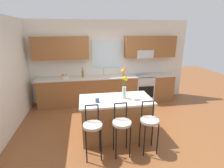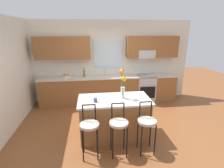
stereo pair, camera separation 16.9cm
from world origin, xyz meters
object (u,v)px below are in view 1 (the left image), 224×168
Objects in this scene: bar_stool_far at (149,123)px; bottle_olive_oil at (83,73)px; bar_stool_near at (93,128)px; flower_vase at (124,83)px; fruit_bowl_oranges at (65,77)px; kitchen_island at (116,117)px; bar_stool_middle at (122,125)px; oven_range at (143,88)px; mug_ceramic at (97,100)px.

bar_stool_far is 3.35× the size of bottle_olive_oil.
flower_vase is (0.73, 0.64, 0.65)m from bar_stool_near.
bottle_olive_oil is at bearing 0.00° from fruit_bowl_oranges.
flower_vase is at bearing 4.35° from kitchen_island.
fruit_bowl_oranges is at bearing 105.28° from bar_stool_near.
bar_stool_far reaches higher than kitchen_island.
flower_vase reaches higher than bottle_olive_oil.
flower_vase is 2.79× the size of fruit_bowl_oranges.
bar_stool_middle is 0.55m from bar_stool_far.
bar_stool_near is at bearing -74.72° from fruit_bowl_oranges.
fruit_bowl_oranges is (-1.27, 2.00, 0.50)m from kitchen_island.
bar_stool_near is 3.35× the size of bottle_olive_oil.
oven_range is at bearing -0.69° from bottle_olive_oil.
bar_stool_near reaches higher than oven_range.
mug_ceramic is at bearing -82.25° from bottle_olive_oil.
flower_vase is at bearing -65.93° from bottle_olive_oil.
bar_stool_far is at bearing -27.62° from mug_ceramic.
bar_stool_far is at bearing -107.04° from oven_range.
oven_range is 2.13m from bottle_olive_oil.
oven_range is at bearing -0.54° from fruit_bowl_oranges.
kitchen_island is 1.52× the size of bar_stool_far.
bar_stool_middle is 1.55× the size of flower_vase.
flower_vase is at bearing 41.22° from bar_stool_near.
bar_stool_middle is at bearing -105.96° from flower_vase.
bottle_olive_oil is (-0.29, 2.13, 0.08)m from mug_ceramic.
bar_stool_middle is at bearing -117.37° from oven_range.
kitchen_island is 0.84m from flower_vase.
fruit_bowl_oranges is at bearing 111.90° from mug_ceramic.
flower_vase reaches higher than oven_range.
bar_stool_middle is at bearing -64.25° from fruit_bowl_oranges.
mug_ceramic is (0.14, 0.50, 0.33)m from bar_stool_near.
flower_vase is at bearing -53.83° from fruit_bowl_oranges.
fruit_bowl_oranges is (-0.85, 2.13, -0.00)m from mug_ceramic.
fruit_bowl_oranges is at bearing 180.00° from bottle_olive_oil.
mug_ceramic is 2.15m from bottle_olive_oil.
bar_stool_near is (-1.90, -2.60, 0.18)m from oven_range.
bar_stool_near is 2.75m from fruit_bowl_oranges.
mug_ceramic is 2.29m from fruit_bowl_oranges.
fruit_bowl_oranges is 0.57m from bottle_olive_oil.
flower_vase reaches higher than fruit_bowl_oranges.
mug_ceramic is at bearing 152.38° from bar_stool_far.
oven_range is at bearing 50.00° from mug_ceramic.
kitchen_island is 5.08× the size of bottle_olive_oil.
fruit_bowl_oranges is at bearing 122.37° from kitchen_island.
bar_stool_far is at bearing -48.83° from kitchen_island.
bar_stool_middle is at bearing 180.00° from bar_stool_far.
bottle_olive_oil is (0.56, 0.00, 0.08)m from fruit_bowl_oranges.
bottle_olive_oil reaches higher than bar_stool_near.
oven_range is at bearing 53.92° from bar_stool_near.
bottle_olive_oil reaches higher than oven_range.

